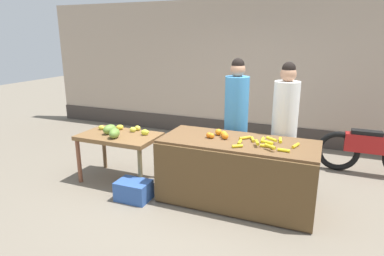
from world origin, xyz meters
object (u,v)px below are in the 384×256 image
produce_sack (191,155)px  vendor_woman_white_shirt (284,128)px  vendor_woman_blue_shirt (236,121)px  parked_motorcycle (372,150)px  produce_crate (134,190)px

produce_sack → vendor_woman_white_shirt: bearing=-5.2°
vendor_woman_blue_shirt → produce_sack: bearing=173.5°
parked_motorcycle → produce_crate: parked_motorcycle is taller
produce_crate → produce_sack: 1.26m
produce_crate → parked_motorcycle: bearing=35.7°
parked_motorcycle → produce_sack: size_ratio=3.08×
vendor_woman_white_shirt → produce_sack: bearing=174.8°
parked_motorcycle → vendor_woman_white_shirt: bearing=-139.3°
vendor_woman_white_shirt → produce_crate: (-1.75, -1.08, -0.77)m
vendor_woman_white_shirt → produce_crate: vendor_woman_white_shirt is taller
vendor_woman_white_shirt → parked_motorcycle: size_ratio=1.12×
parked_motorcycle → produce_crate: size_ratio=3.64×
vendor_woman_white_shirt → parked_motorcycle: (1.22, 1.05, -0.50)m
vendor_woman_blue_shirt → parked_motorcycle: vendor_woman_blue_shirt is taller
vendor_woman_blue_shirt → vendor_woman_white_shirt: bearing=-3.8°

